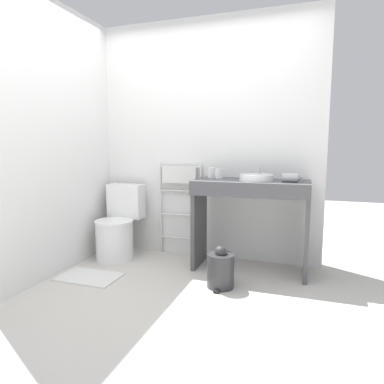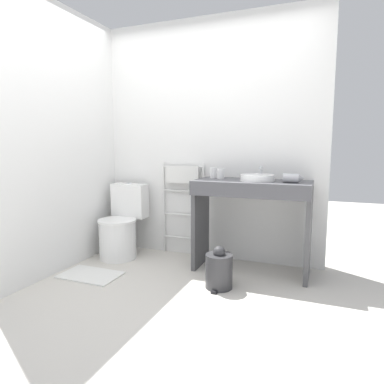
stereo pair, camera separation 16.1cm
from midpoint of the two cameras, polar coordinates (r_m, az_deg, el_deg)
ground_plane at (r=2.75m, az=-9.04°, el=-18.77°), size 12.00×12.00×0.00m
wall_back at (r=3.78m, az=0.68°, el=8.50°), size 2.54×0.12×2.55m
wall_side at (r=3.71m, az=-21.35°, el=8.00°), size 0.12×2.02×2.55m
toilet at (r=3.87m, az=-13.41°, el=-5.89°), size 0.41×0.56×0.81m
towel_radiator at (r=3.79m, az=-3.29°, el=0.59°), size 0.50×0.06×1.04m
vanity_counter at (r=3.34m, az=8.37°, el=-2.84°), size 1.09×0.51×0.90m
sink_basin at (r=3.28m, az=9.30°, el=2.43°), size 0.32×0.32×0.06m
faucet at (r=3.45m, az=9.80°, el=3.49°), size 0.02×0.10×0.13m
cup_near_wall at (r=3.54m, az=1.99°, el=3.23°), size 0.07×0.07×0.10m
cup_near_edge at (r=3.46m, az=3.21°, el=3.06°), size 0.08×0.08×0.10m
hair_dryer at (r=3.22m, az=14.81°, el=2.34°), size 0.18×0.18×0.08m
trash_bin at (r=3.04m, az=3.24°, el=-12.77°), size 0.24×0.27×0.37m
bath_mat at (r=3.46m, az=-18.08°, el=-13.31°), size 0.56×0.36×0.01m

